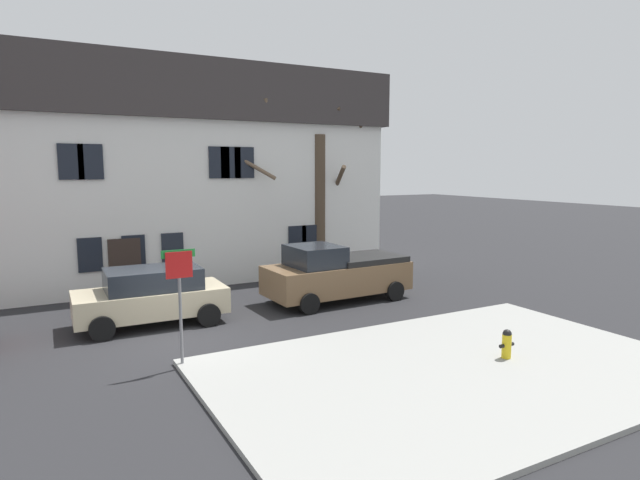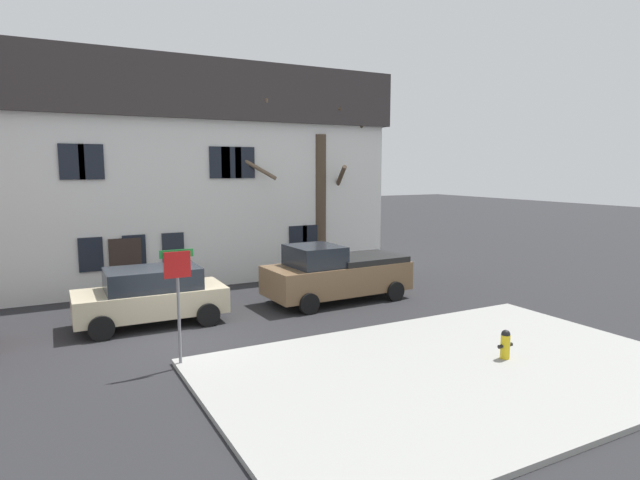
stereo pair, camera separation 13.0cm
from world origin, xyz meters
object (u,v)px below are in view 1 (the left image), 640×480
Objects in this scene: tree_bare_far at (319,202)px; pickup_truck_brown at (336,273)px; building_main at (184,172)px; fire_hydrant at (507,343)px; tree_bare_mid at (254,189)px; car_beige_wagon at (152,295)px; street_sign_pole at (180,286)px; tree_bare_end at (324,189)px.

pickup_truck_brown is at bearing -111.22° from tree_bare_far.
building_main is 2.63× the size of tree_bare_far.
tree_bare_mid is at bearing 97.57° from fire_hydrant.
building_main reaches higher than tree_bare_mid.
car_beige_wagon is 9.88m from fire_hydrant.
street_sign_pole is (-3.33, -12.46, -2.46)m from building_main.
tree_bare_end reaches higher than pickup_truck_brown.
fire_hydrant is at bearing -77.47° from building_main.
street_sign_pole is (-7.98, -8.11, -1.21)m from tree_bare_far.
pickup_truck_brown is (2.97, -8.68, -3.43)m from building_main.
car_beige_wagon is 6.16× the size of fire_hydrant.
tree_bare_far is at bearing 28.13° from car_beige_wagon.
street_sign_pole is at bearing -149.01° from pickup_truck_brown.
tree_bare_end is 13.08m from fire_hydrant.
tree_bare_mid reaches higher than tree_bare_end.
street_sign_pole is (-0.10, -3.90, 1.06)m from car_beige_wagon.
tree_bare_far reaches higher than street_sign_pole.
tree_bare_mid is 7.61m from car_beige_wagon.
fire_hydrant is at bearing -82.43° from tree_bare_mid.
car_beige_wagon is at bearing 133.07° from fire_hydrant.
tree_bare_mid reaches higher than car_beige_wagon.
tree_bare_end is (3.60, 0.49, -0.10)m from tree_bare_mid.
building_main is 16.63m from fire_hydrant.
car_beige_wagon is at bearing -136.74° from tree_bare_mid.
tree_bare_end is at bearing 31.35° from car_beige_wagon.
building_main is 5.75× the size of street_sign_pole.
tree_bare_end is 1.67× the size of car_beige_wagon.
tree_bare_far is 11.79m from fire_hydrant.
tree_bare_mid is 5.77m from pickup_truck_brown.
fire_hydrant is at bearing -85.68° from pickup_truck_brown.
building_main is at bearing 75.03° from street_sign_pole.
tree_bare_far is at bearing 45.46° from street_sign_pole.
building_main is at bearing 108.90° from pickup_truck_brown.
pickup_truck_brown is 7.42m from street_sign_pole.
tree_bare_mid reaches higher than street_sign_pole.
building_main is 6.49m from tree_bare_far.
pickup_truck_brown is at bearing -115.02° from tree_bare_end.
car_beige_wagon is 6.21m from pickup_truck_brown.
tree_bare_mid is 2.87m from tree_bare_far.
car_beige_wagon is at bearing 88.55° from street_sign_pole.
car_beige_wagon is 0.84× the size of pickup_truck_brown.
tree_bare_mid is at bearing -62.95° from building_main.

